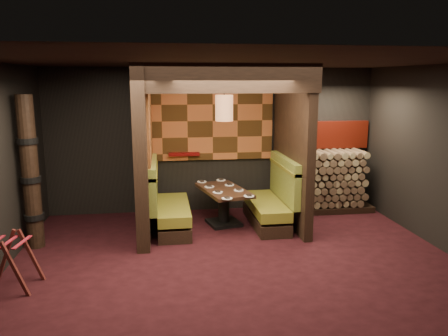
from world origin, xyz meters
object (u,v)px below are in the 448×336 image
(dining_table, at_px, (224,201))
(pendant_lamp, at_px, (224,108))
(firewood_stack, at_px, (329,181))
(luggage_rack, at_px, (10,260))
(booth_bench_left, at_px, (167,207))
(booth_bench_right, at_px, (272,203))
(totem_column, at_px, (30,174))

(dining_table, bearing_deg, pendant_lamp, -90.00)
(dining_table, distance_m, firewood_stack, 2.31)
(luggage_rack, relative_size, firewood_stack, 0.44)
(luggage_rack, bearing_deg, firewood_stack, 26.96)
(firewood_stack, bearing_deg, luggage_rack, -153.04)
(booth_bench_left, relative_size, luggage_rack, 2.12)
(booth_bench_right, xyz_separation_m, firewood_stack, (1.35, 0.70, 0.21))
(dining_table, bearing_deg, luggage_rack, -145.51)
(pendant_lamp, distance_m, totem_column, 3.31)
(pendant_lamp, bearing_deg, firewood_stack, 16.08)
(booth_bench_left, distance_m, dining_table, 1.03)
(booth_bench_right, distance_m, firewood_stack, 1.54)
(booth_bench_left, relative_size, dining_table, 1.14)
(booth_bench_left, xyz_separation_m, firewood_stack, (3.25, 0.70, 0.21))
(pendant_lamp, height_order, firewood_stack, pendant_lamp)
(totem_column, bearing_deg, pendant_lamp, 11.08)
(luggage_rack, bearing_deg, booth_bench_left, 44.49)
(booth_bench_left, distance_m, firewood_stack, 3.33)
(totem_column, bearing_deg, booth_bench_left, 14.75)
(booth_bench_left, bearing_deg, totem_column, -165.25)
(booth_bench_right, relative_size, firewood_stack, 0.92)
(booth_bench_left, height_order, dining_table, booth_bench_left)
(totem_column, distance_m, firewood_stack, 5.51)
(dining_table, relative_size, firewood_stack, 0.81)
(booth_bench_right, xyz_separation_m, luggage_rack, (-3.90, -1.97, -0.03))
(dining_table, relative_size, pendant_lamp, 1.48)
(totem_column, relative_size, firewood_stack, 1.39)
(booth_bench_right, bearing_deg, luggage_rack, -153.17)
(luggage_rack, bearing_deg, booth_bench_right, 26.83)
(pendant_lamp, relative_size, totem_column, 0.39)
(dining_table, xyz_separation_m, totem_column, (-3.11, -0.66, 0.75))
(dining_table, bearing_deg, booth_bench_right, -7.15)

